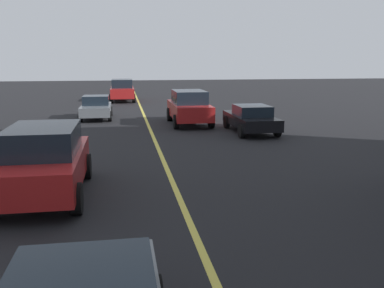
{
  "coord_description": "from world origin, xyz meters",
  "views": [
    {
      "loc": [
        5.83,
        1.43,
        3.61
      ],
      "look_at": [
        17.35,
        -0.49,
        1.27
      ],
      "focal_mm": 39.81,
      "sensor_mm": 36.0,
      "label": 1
    }
  ],
  "objects_px": {
    "car_black_near": "(251,118)",
    "car_red_mid": "(122,90)",
    "car_grey_oncoming": "(96,107)",
    "car_red_parked_b": "(44,161)",
    "car_red_trailing": "(189,107)"
  },
  "relations": [
    {
      "from": "car_red_parked_b",
      "to": "car_black_near",
      "type": "relative_size",
      "value": 1.07
    },
    {
      "from": "car_red_trailing",
      "to": "car_grey_oncoming",
      "type": "bearing_deg",
      "value": 59.2
    },
    {
      "from": "car_black_near",
      "to": "car_grey_oncoming",
      "type": "bearing_deg",
      "value": 51.11
    },
    {
      "from": "car_black_near",
      "to": "car_grey_oncoming",
      "type": "distance_m",
      "value": 10.11
    },
    {
      "from": "car_red_parked_b",
      "to": "car_red_mid",
      "type": "xyz_separation_m",
      "value": [
        26.0,
        -2.15,
        0.0
      ]
    },
    {
      "from": "car_red_parked_b",
      "to": "car_red_trailing",
      "type": "relative_size",
      "value": 1.0
    },
    {
      "from": "car_black_near",
      "to": "car_red_mid",
      "type": "distance_m",
      "value": 18.33
    },
    {
      "from": "car_black_near",
      "to": "car_red_mid",
      "type": "xyz_separation_m",
      "value": [
        17.23,
        6.24,
        0.27
      ]
    },
    {
      "from": "car_red_parked_b",
      "to": "car_red_mid",
      "type": "relative_size",
      "value": 1.0
    },
    {
      "from": "car_red_trailing",
      "to": "car_red_mid",
      "type": "distance_m",
      "value": 14.49
    },
    {
      "from": "car_red_trailing",
      "to": "car_grey_oncoming",
      "type": "xyz_separation_m",
      "value": [
        3.14,
        5.27,
        -0.27
      ]
    },
    {
      "from": "car_red_trailing",
      "to": "car_red_mid",
      "type": "bearing_deg",
      "value": 14.53
    },
    {
      "from": "car_red_trailing",
      "to": "car_red_mid",
      "type": "xyz_separation_m",
      "value": [
        14.03,
        3.63,
        0.0
      ]
    },
    {
      "from": "car_red_mid",
      "to": "car_red_trailing",
      "type": "bearing_deg",
      "value": -165.47
    },
    {
      "from": "car_red_parked_b",
      "to": "car_black_near",
      "type": "distance_m",
      "value": 12.14
    }
  ]
}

